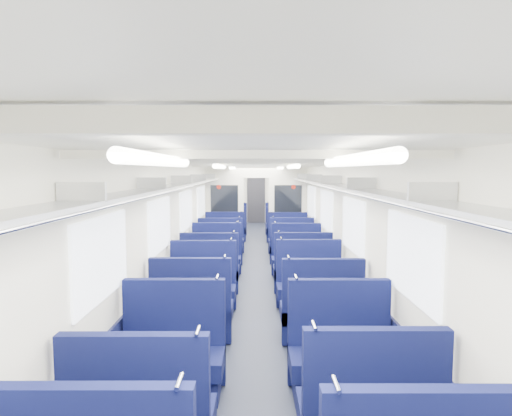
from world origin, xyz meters
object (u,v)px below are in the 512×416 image
object	(u,v)px
seat_8	(192,314)
seat_16	(221,250)
end_door	(256,199)
seat_20	(229,230)
seat_13	(302,273)
seat_6	(173,358)
seat_10	(203,291)
seat_9	(321,315)
seat_19	(288,242)
seat_18	(224,241)
seat_21	(283,231)
seat_12	(210,274)
seat_17	(291,249)
bulkhead	(256,206)
seat_11	(309,289)
seat_15	(297,261)
seat_14	(216,260)
seat_23	(281,225)
seat_22	(231,226)
seat_7	(341,359)

from	to	relation	value
seat_8	seat_16	xyz separation A→B (m)	(0.00, 4.50, 0.00)
end_door	seat_20	bearing A→B (deg)	-99.87
seat_13	end_door	bearing A→B (deg)	94.60
seat_6	seat_10	bearing A→B (deg)	90.00
seat_9	seat_19	distance (m)	5.61
seat_6	seat_18	size ratio (longest dim) A/B	1.00
seat_9	seat_16	world-z (taller)	same
seat_16	seat_21	size ratio (longest dim) A/B	1.00
seat_8	seat_12	distance (m)	2.16
seat_17	seat_19	xyz separation A→B (m)	(0.00, 0.98, 0.00)
bulkhead	seat_6	world-z (taller)	bulkhead
seat_11	seat_17	bearing A→B (deg)	90.00
seat_15	seat_6	bearing A→B (deg)	-109.96
seat_16	seat_19	world-z (taller)	same
seat_17	seat_6	bearing A→B (deg)	-105.70
seat_11	seat_8	bearing A→B (deg)	-145.45
end_door	seat_6	distance (m)	13.88
seat_14	seat_21	bearing A→B (deg)	68.81
seat_15	seat_17	xyz separation A→B (m)	(0.00, 1.33, 0.00)
seat_15	seat_21	size ratio (longest dim) A/B	1.00
seat_19	seat_20	distance (m)	2.74
seat_12	seat_18	bearing A→B (deg)	90.00
end_door	seat_9	xyz separation A→B (m)	(0.83, -12.56, -0.65)
seat_10	seat_19	bearing A→B (deg)	69.78
bulkhead	seat_23	world-z (taller)	bulkhead
seat_13	seat_22	distance (m)	6.78
bulkhead	seat_9	world-z (taller)	bulkhead
seat_13	seat_15	distance (m)	1.05
seat_16	seat_6	bearing A→B (deg)	-90.00
seat_8	seat_10	bearing A→B (deg)	90.00
seat_15	seat_21	bearing A→B (deg)	90.00
seat_14	seat_18	world-z (taller)	same
seat_9	seat_11	xyz separation A→B (m)	(0.00, 1.19, 0.00)
seat_18	bulkhead	bearing A→B (deg)	40.89
seat_8	seat_17	world-z (taller)	same
seat_10	bulkhead	bearing A→B (deg)	81.13
seat_12	seat_7	bearing A→B (deg)	-64.54
seat_10	seat_16	xyz separation A→B (m)	(0.00, 3.44, 0.00)
seat_16	seat_22	distance (m)	4.27
seat_7	seat_22	xyz separation A→B (m)	(-1.66, 10.10, 0.00)
seat_22	seat_10	bearing A→B (deg)	-90.00
seat_8	seat_19	bearing A→B (deg)	73.38
seat_17	seat_23	distance (m)	4.32
seat_15	seat_10	bearing A→B (deg)	-127.13
seat_9	bulkhead	bearing A→B (deg)	97.37
seat_6	seat_18	world-z (taller)	same
bulkhead	seat_17	xyz separation A→B (m)	(0.83, -1.79, -0.88)
seat_12	seat_23	size ratio (longest dim) A/B	1.00
seat_8	seat_14	distance (m)	3.33
seat_14	seat_8	bearing A→B (deg)	-90.00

